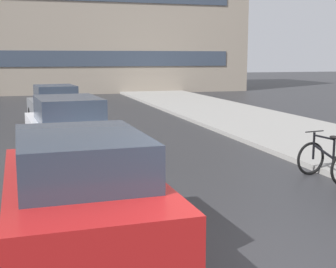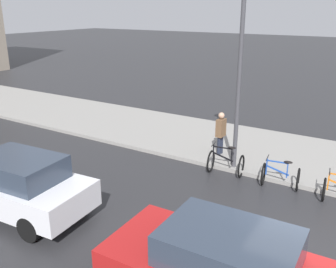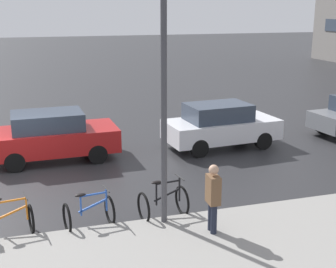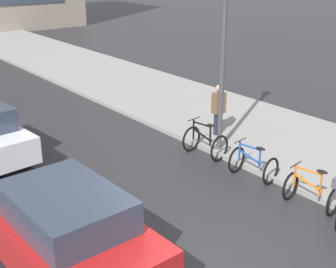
{
  "view_description": "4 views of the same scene",
  "coord_description": "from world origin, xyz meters",
  "px_view_note": "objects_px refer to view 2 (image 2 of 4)",
  "views": [
    {
      "loc": [
        -2.66,
        -4.9,
        2.63
      ],
      "look_at": [
        0.18,
        4.76,
        0.97
      ],
      "focal_mm": 50.0,
      "sensor_mm": 36.0,
      "label": 1
    },
    {
      "loc": [
        -7.27,
        -0.81,
        5.28
      ],
      "look_at": [
        2.1,
        5.0,
        1.53
      ],
      "focal_mm": 40.0,
      "sensor_mm": 36.0,
      "label": 2
    },
    {
      "loc": [
        13.51,
        0.57,
        5.04
      ],
      "look_at": [
        1.77,
        4.18,
        1.67
      ],
      "focal_mm": 50.0,
      "sensor_mm": 36.0,
      "label": 3
    },
    {
      "loc": [
        -5.05,
        -5.38,
        5.38
      ],
      "look_at": [
        0.95,
        2.16,
        1.67
      ],
      "focal_mm": 50.0,
      "sensor_mm": 36.0,
      "label": 4
    }
  ],
  "objects_px": {
    "bicycle_farthest": "(226,163)",
    "pedestrian": "(221,133)",
    "bicycle_third": "(280,176)",
    "streetlamp": "(241,50)",
    "car_white": "(18,184)"
  },
  "relations": [
    {
      "from": "bicycle_farthest",
      "to": "pedestrian",
      "type": "relative_size",
      "value": 0.68
    },
    {
      "from": "streetlamp",
      "to": "bicycle_farthest",
      "type": "bearing_deg",
      "value": 165.87
    },
    {
      "from": "car_white",
      "to": "pedestrian",
      "type": "xyz_separation_m",
      "value": [
        6.43,
        -2.95,
        0.14
      ]
    },
    {
      "from": "bicycle_third",
      "to": "pedestrian",
      "type": "relative_size",
      "value": 0.69
    },
    {
      "from": "car_white",
      "to": "streetlamp",
      "type": "height_order",
      "value": "streetlamp"
    },
    {
      "from": "bicycle_third",
      "to": "bicycle_farthest",
      "type": "relative_size",
      "value": 1.0
    },
    {
      "from": "streetlamp",
      "to": "car_white",
      "type": "bearing_deg",
      "value": 145.68
    },
    {
      "from": "bicycle_third",
      "to": "car_white",
      "type": "xyz_separation_m",
      "value": [
        -5.17,
        5.53,
        0.44
      ]
    },
    {
      "from": "bicycle_third",
      "to": "streetlamp",
      "type": "relative_size",
      "value": 0.19
    },
    {
      "from": "car_white",
      "to": "streetlamp",
      "type": "relative_size",
      "value": 0.68
    },
    {
      "from": "streetlamp",
      "to": "bicycle_third",
      "type": "bearing_deg",
      "value": -104.95
    },
    {
      "from": "bicycle_third",
      "to": "streetlamp",
      "type": "height_order",
      "value": "streetlamp"
    },
    {
      "from": "bicycle_third",
      "to": "pedestrian",
      "type": "bearing_deg",
      "value": 63.99
    },
    {
      "from": "pedestrian",
      "to": "bicycle_third",
      "type": "bearing_deg",
      "value": -116.01
    },
    {
      "from": "bicycle_third",
      "to": "car_white",
      "type": "distance_m",
      "value": 7.59
    }
  ]
}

